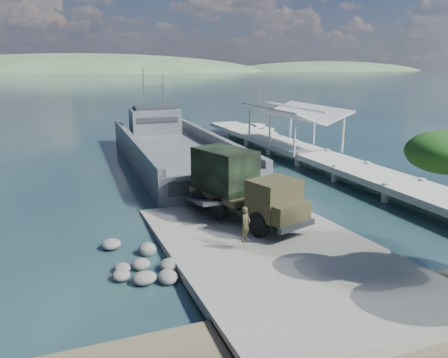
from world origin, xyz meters
TOP-DOWN VIEW (x-y plane):
  - ground at (0.00, 0.00)m, footprint 1400.00×1400.00m
  - boat_ramp at (0.00, -1.00)m, footprint 10.00×18.00m
  - shoreline_rocks at (-6.20, 0.50)m, footprint 3.20×5.60m
  - distant_headlands at (50.00, 560.00)m, footprint 1000.00×240.00m
  - pier at (13.00, 18.77)m, footprint 6.40×44.00m
  - landing_craft at (0.83, 21.62)m, footprint 9.06×32.76m
  - military_truck at (0.21, 3.57)m, footprint 4.83×8.69m
  - soldier at (-1.36, -0.85)m, footprint 0.77×0.73m
  - sailboat_near at (16.46, 33.74)m, footprint 1.72×5.57m
  - sailboat_far at (16.86, 37.76)m, footprint 2.60×5.77m

SIDE VIEW (x-z plane):
  - ground at x=0.00m, z-range 0.00..0.00m
  - shoreline_rocks at x=-6.20m, z-range -0.45..0.45m
  - distant_headlands at x=50.00m, z-range -24.00..24.00m
  - boat_ramp at x=0.00m, z-range 0.00..0.50m
  - sailboat_near at x=16.46m, z-range -3.02..3.74m
  - sailboat_far at x=16.86m, z-range -3.03..3.76m
  - landing_craft at x=0.83m, z-range -4.04..5.63m
  - soldier at x=-1.36m, z-range 0.50..2.26m
  - pier at x=13.00m, z-range -1.45..4.65m
  - military_truck at x=0.21m, z-range 0.49..4.36m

